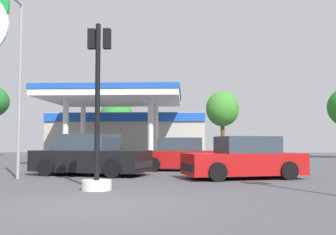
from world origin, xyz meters
The scene contains 9 objects.
ground_plane centered at (0.00, 0.00, 0.00)m, with size 90.00×90.00×0.00m, color #47474C.
gas_station centered at (-2.48, 21.33, 2.10)m, with size 11.42×12.42×4.45m.
car_0 centered at (1.77, 10.64, 0.70)m, with size 4.38×2.15×1.54m.
car_1 centered at (4.01, 6.49, 0.69)m, with size 4.60×2.89×1.53m.
car_2 centered at (-1.95, 7.76, 0.75)m, with size 4.93×3.06×1.65m.
traffic_signal_0 centered at (-0.56, 2.75, 1.54)m, with size 0.83×0.83×4.65m.
tree_1 centered at (-4.02, 25.69, 3.53)m, with size 2.81×2.81×4.95m.
tree_2 centered at (5.12, 27.39, 4.26)m, with size 2.90×2.90×5.85m.
corner_streetlamp centered at (-4.15, 5.76, 3.93)m, with size 0.24×1.48×6.48m.
Camera 1 is at (1.91, -8.41, 1.31)m, focal length 43.28 mm.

